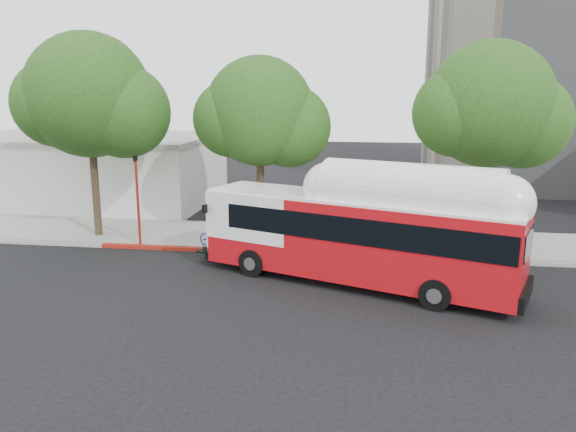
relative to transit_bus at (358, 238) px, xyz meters
name	(u,v)px	position (x,y,z in m)	size (l,w,h in m)	color
ground	(257,283)	(-3.71, -0.55, -1.74)	(120.00, 120.00, 0.00)	black
sidewalk	(283,237)	(-3.71, 5.95, -1.67)	(60.00, 5.00, 0.15)	gray
curb_strip	(274,252)	(-3.71, 3.35, -1.67)	(60.00, 0.30, 0.15)	gray
red_curb_segment	(208,250)	(-6.71, 3.35, -1.66)	(10.00, 0.32, 0.16)	maroon
street_tree_left	(99,100)	(-12.24, 5.01, 4.86)	(6.67, 5.80, 9.74)	#2D2116
street_tree_mid	(269,116)	(-4.30, 5.51, 4.17)	(5.75, 5.00, 8.62)	#2D2116
street_tree_right	(499,109)	(5.73, 5.31, 4.51)	(6.21, 5.40, 9.18)	#2D2116
low_commercial_bldg	(86,169)	(-17.71, 13.45, 0.41)	(16.20, 10.20, 4.25)	silver
transit_bus	(358,238)	(0.00, 0.00, 0.00)	(12.55, 6.51, 3.72)	#B70C13
signal_pole	(138,201)	(-9.99, 3.55, 0.42)	(0.12, 0.40, 4.22)	#A51A11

